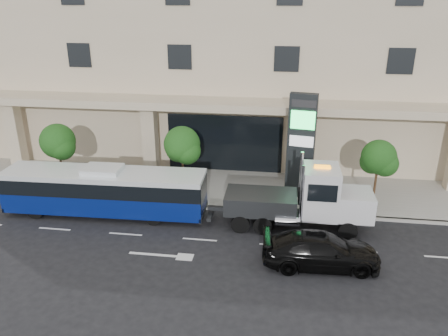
% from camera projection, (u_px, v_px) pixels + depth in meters
% --- Properties ---
extents(ground, '(120.00, 120.00, 0.00)m').
position_uv_depth(ground, '(205.00, 226.00, 23.98)').
color(ground, black).
rests_on(ground, ground).
extents(sidewalk, '(120.00, 6.00, 0.15)m').
position_uv_depth(sidewalk, '(218.00, 187.00, 28.56)').
color(sidewalk, gray).
rests_on(sidewalk, ground).
extents(curb, '(120.00, 0.30, 0.15)m').
position_uv_depth(curb, '(211.00, 208.00, 25.80)').
color(curb, gray).
rests_on(curb, ground).
extents(convention_center, '(60.00, 17.60, 20.00)m').
position_uv_depth(convention_center, '(238.00, 20.00, 34.51)').
color(convention_center, tan).
rests_on(convention_center, ground).
extents(tree_left, '(2.27, 2.20, 4.22)m').
position_uv_depth(tree_left, '(58.00, 143.00, 27.43)').
color(tree_left, '#422B19').
rests_on(tree_left, sidewalk).
extents(tree_mid, '(2.28, 2.20, 4.38)m').
position_uv_depth(tree_mid, '(182.00, 147.00, 26.34)').
color(tree_mid, '#422B19').
rests_on(tree_mid, sidewalk).
extents(tree_right, '(2.10, 2.00, 4.04)m').
position_uv_depth(tree_right, '(379.00, 160.00, 24.95)').
color(tree_right, '#422B19').
rests_on(tree_right, sidewalk).
extents(city_bus, '(11.49, 2.72, 2.90)m').
position_uv_depth(city_bus, '(105.00, 190.00, 24.78)').
color(city_bus, black).
rests_on(city_bus, ground).
extents(tow_truck, '(8.77, 2.28, 4.00)m').
position_uv_depth(tow_truck, '(305.00, 200.00, 23.17)').
color(tow_truck, '#2D3033').
rests_on(tow_truck, ground).
extents(black_sedan, '(5.58, 2.59, 1.58)m').
position_uv_depth(black_sedan, '(321.00, 250.00, 20.22)').
color(black_sedan, black).
rests_on(black_sedan, ground).
extents(signage_pylon, '(1.68, 0.84, 6.44)m').
position_uv_depth(signage_pylon, '(301.00, 146.00, 26.02)').
color(signage_pylon, black).
rests_on(signage_pylon, sidewalk).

